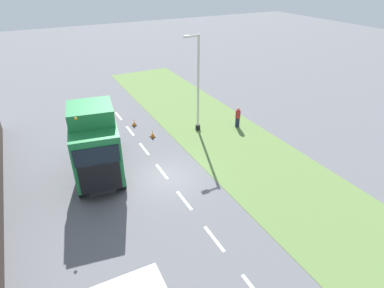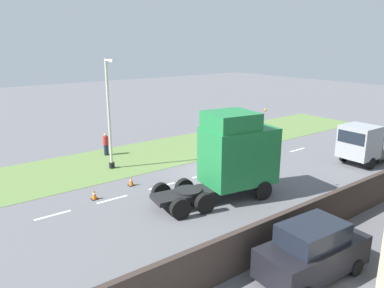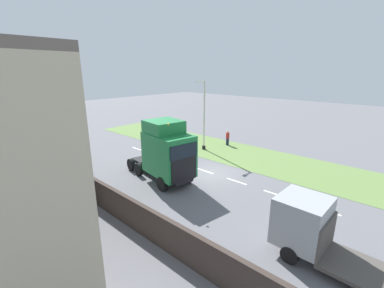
{
  "view_description": "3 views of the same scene",
  "coord_description": "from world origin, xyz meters",
  "px_view_note": "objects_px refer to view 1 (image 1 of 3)",
  "views": [
    {
      "loc": [
        6.07,
        15.06,
        11.38
      ],
      "look_at": [
        -1.7,
        0.16,
        1.98
      ],
      "focal_mm": 30.0,
      "sensor_mm": 36.0,
      "label": 1
    },
    {
      "loc": [
        17.64,
        -15.04,
        8.29
      ],
      "look_at": [
        1.51,
        -2.78,
        2.75
      ],
      "focal_mm": 35.0,
      "sensor_mm": 36.0,
      "label": 2
    },
    {
      "loc": [
        15.91,
        12.26,
        8.28
      ],
      "look_at": [
        -1.28,
        -3.34,
        1.62
      ],
      "focal_mm": 24.0,
      "sensor_mm": 36.0,
      "label": 3
    }
  ],
  "objects_px": {
    "pedestrian": "(238,118)",
    "traffic_cone_lead": "(134,122)",
    "lorry_cab": "(96,146)",
    "lamp_post": "(197,90)",
    "traffic_cone_trailing": "(153,134)"
  },
  "relations": [
    {
      "from": "pedestrian",
      "to": "traffic_cone_trailing",
      "type": "distance_m",
      "value": 6.85
    },
    {
      "from": "lamp_post",
      "to": "traffic_cone_trailing",
      "type": "bearing_deg",
      "value": -7.59
    },
    {
      "from": "traffic_cone_lead",
      "to": "traffic_cone_trailing",
      "type": "xyz_separation_m",
      "value": [
        -0.58,
        2.57,
        0.0
      ]
    },
    {
      "from": "pedestrian",
      "to": "traffic_cone_lead",
      "type": "xyz_separation_m",
      "value": [
        7.25,
        -4.05,
        -0.54
      ]
    },
    {
      "from": "traffic_cone_lead",
      "to": "traffic_cone_trailing",
      "type": "bearing_deg",
      "value": 102.74
    },
    {
      "from": "lorry_cab",
      "to": "pedestrian",
      "type": "distance_m",
      "value": 11.8
    },
    {
      "from": "lorry_cab",
      "to": "lamp_post",
      "type": "distance_m",
      "value": 9.04
    },
    {
      "from": "lorry_cab",
      "to": "traffic_cone_lead",
      "type": "bearing_deg",
      "value": -114.28
    },
    {
      "from": "lorry_cab",
      "to": "traffic_cone_lead",
      "type": "relative_size",
      "value": 12.3
    },
    {
      "from": "pedestrian",
      "to": "traffic_cone_lead",
      "type": "bearing_deg",
      "value": -29.18
    },
    {
      "from": "lamp_post",
      "to": "lorry_cab",
      "type": "bearing_deg",
      "value": 21.64
    },
    {
      "from": "traffic_cone_trailing",
      "to": "traffic_cone_lead",
      "type": "bearing_deg",
      "value": -77.26
    },
    {
      "from": "pedestrian",
      "to": "lorry_cab",
      "type": "bearing_deg",
      "value": 11.4
    },
    {
      "from": "lorry_cab",
      "to": "traffic_cone_lead",
      "type": "xyz_separation_m",
      "value": [
        -4.22,
        -6.36,
        -2.1
      ]
    },
    {
      "from": "lamp_post",
      "to": "pedestrian",
      "type": "bearing_deg",
      "value": 162.11
    }
  ]
}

